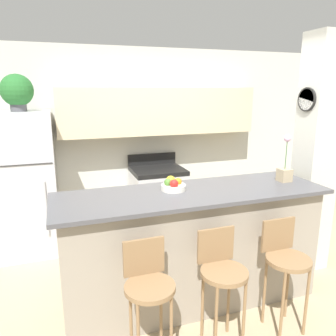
{
  "coord_description": "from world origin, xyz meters",
  "views": [
    {
      "loc": [
        -1.12,
        -2.57,
        1.99
      ],
      "look_at": [
        0.0,
        0.7,
        1.15
      ],
      "focal_mm": 35.0,
      "sensor_mm": 36.0,
      "label": 1
    }
  ],
  "objects_px": {
    "refrigerator": "(27,184)",
    "fruit_bowl": "(173,185)",
    "bar_stool_left": "(148,287)",
    "potted_plant_on_fridge": "(17,91)",
    "bar_stool_right": "(285,260)",
    "orchid_vase": "(285,169)",
    "stove_range": "(158,199)",
    "bar_stool_mid": "(222,272)"
  },
  "relations": [
    {
      "from": "stove_range",
      "to": "bar_stool_mid",
      "type": "xyz_separation_m",
      "value": [
        -0.18,
        -2.24,
        0.16
      ]
    },
    {
      "from": "orchid_vase",
      "to": "bar_stool_mid",
      "type": "bearing_deg",
      "value": -148.97
    },
    {
      "from": "potted_plant_on_fridge",
      "to": "orchid_vase",
      "type": "relative_size",
      "value": 0.91
    },
    {
      "from": "refrigerator",
      "to": "bar_stool_left",
      "type": "distance_m",
      "value": 2.38
    },
    {
      "from": "refrigerator",
      "to": "bar_stool_mid",
      "type": "height_order",
      "value": "refrigerator"
    },
    {
      "from": "stove_range",
      "to": "orchid_vase",
      "type": "xyz_separation_m",
      "value": [
        0.8,
        -1.65,
        0.76
      ]
    },
    {
      "from": "fruit_bowl",
      "to": "bar_stool_left",
      "type": "bearing_deg",
      "value": -122.25
    },
    {
      "from": "potted_plant_on_fridge",
      "to": "bar_stool_mid",
      "type": "bearing_deg",
      "value": -55.29
    },
    {
      "from": "bar_stool_left",
      "to": "potted_plant_on_fridge",
      "type": "relative_size",
      "value": 2.22
    },
    {
      "from": "refrigerator",
      "to": "bar_stool_mid",
      "type": "distance_m",
      "value": 2.66
    },
    {
      "from": "refrigerator",
      "to": "bar_stool_left",
      "type": "relative_size",
      "value": 1.85
    },
    {
      "from": "stove_range",
      "to": "potted_plant_on_fridge",
      "type": "xyz_separation_m",
      "value": [
        -1.69,
        -0.06,
        1.5
      ]
    },
    {
      "from": "refrigerator",
      "to": "fruit_bowl",
      "type": "relative_size",
      "value": 7.76
    },
    {
      "from": "refrigerator",
      "to": "orchid_vase",
      "type": "bearing_deg",
      "value": -32.52
    },
    {
      "from": "fruit_bowl",
      "to": "bar_stool_right",
      "type": "bearing_deg",
      "value": -42.27
    },
    {
      "from": "bar_stool_mid",
      "to": "potted_plant_on_fridge",
      "type": "relative_size",
      "value": 2.22
    },
    {
      "from": "refrigerator",
      "to": "bar_stool_mid",
      "type": "bearing_deg",
      "value": -55.29
    },
    {
      "from": "refrigerator",
      "to": "bar_stool_left",
      "type": "bearing_deg",
      "value": -66.97
    },
    {
      "from": "stove_range",
      "to": "fruit_bowl",
      "type": "height_order",
      "value": "fruit_bowl"
    },
    {
      "from": "refrigerator",
      "to": "fruit_bowl",
      "type": "bearing_deg",
      "value": -48.1
    },
    {
      "from": "stove_range",
      "to": "orchid_vase",
      "type": "relative_size",
      "value": 2.3
    },
    {
      "from": "bar_stool_mid",
      "to": "refrigerator",
      "type": "bearing_deg",
      "value": 124.71
    },
    {
      "from": "fruit_bowl",
      "to": "bar_stool_mid",
      "type": "bearing_deg",
      "value": -76.8
    },
    {
      "from": "stove_range",
      "to": "bar_stool_mid",
      "type": "relative_size",
      "value": 1.14
    },
    {
      "from": "bar_stool_right",
      "to": "fruit_bowl",
      "type": "xyz_separation_m",
      "value": [
        -0.74,
        0.67,
        0.52
      ]
    },
    {
      "from": "stove_range",
      "to": "bar_stool_right",
      "type": "relative_size",
      "value": 1.14
    },
    {
      "from": "stove_range",
      "to": "potted_plant_on_fridge",
      "type": "height_order",
      "value": "potted_plant_on_fridge"
    },
    {
      "from": "refrigerator",
      "to": "potted_plant_on_fridge",
      "type": "xyz_separation_m",
      "value": [
        -0.0,
        0.0,
        1.09
      ]
    },
    {
      "from": "bar_stool_left",
      "to": "fruit_bowl",
      "type": "relative_size",
      "value": 4.19
    },
    {
      "from": "bar_stool_right",
      "to": "stove_range",
      "type": "bearing_deg",
      "value": 100.18
    },
    {
      "from": "bar_stool_left",
      "to": "bar_stool_mid",
      "type": "bearing_deg",
      "value": 0.0
    },
    {
      "from": "stove_range",
      "to": "potted_plant_on_fridge",
      "type": "relative_size",
      "value": 2.54
    },
    {
      "from": "potted_plant_on_fridge",
      "to": "orchid_vase",
      "type": "bearing_deg",
      "value": -32.52
    },
    {
      "from": "bar_stool_left",
      "to": "bar_stool_mid",
      "type": "relative_size",
      "value": 1.0
    },
    {
      "from": "refrigerator",
      "to": "bar_stool_left",
      "type": "height_order",
      "value": "refrigerator"
    },
    {
      "from": "stove_range",
      "to": "bar_stool_mid",
      "type": "bearing_deg",
      "value": -94.58
    },
    {
      "from": "stove_range",
      "to": "potted_plant_on_fridge",
      "type": "bearing_deg",
      "value": -177.82
    },
    {
      "from": "bar_stool_mid",
      "to": "stove_range",
      "type": "bearing_deg",
      "value": 85.42
    },
    {
      "from": "refrigerator",
      "to": "stove_range",
      "type": "relative_size",
      "value": 1.62
    },
    {
      "from": "potted_plant_on_fridge",
      "to": "bar_stool_right",
      "type": "bearing_deg",
      "value": -46.17
    },
    {
      "from": "refrigerator",
      "to": "stove_range",
      "type": "xyz_separation_m",
      "value": [
        1.69,
        0.06,
        -0.41
      ]
    },
    {
      "from": "bar_stool_right",
      "to": "fruit_bowl",
      "type": "bearing_deg",
      "value": 137.73
    }
  ]
}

